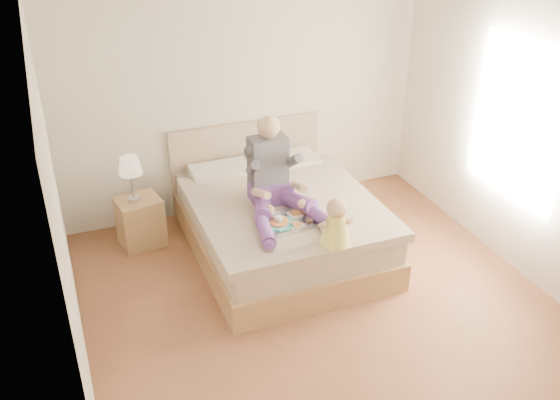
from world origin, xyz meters
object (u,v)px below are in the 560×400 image
object	(u,v)px
adult	(275,182)
baby	(336,225)
nightstand	(140,222)
bed	(278,220)
tray	(288,219)

from	to	relation	value
adult	baby	xyz separation A→B (m)	(0.24, -0.79, -0.08)
nightstand	adult	bearing A→B (deg)	-42.68
bed	adult	xyz separation A→B (m)	(-0.11, -0.21, 0.55)
bed	baby	bearing A→B (deg)	-82.64
adult	baby	bearing A→B (deg)	-72.58
nightstand	tray	distance (m)	1.65
bed	tray	size ratio (longest dim) A/B	4.20
baby	tray	bearing A→B (deg)	125.35
tray	baby	xyz separation A→B (m)	(0.25, -0.46, 0.14)
nightstand	tray	xyz separation A→B (m)	(1.16, -1.11, 0.38)
bed	adult	distance (m)	0.60
nightstand	baby	world-z (taller)	baby
bed	adult	size ratio (longest dim) A/B	2.10
nightstand	baby	bearing A→B (deg)	-56.89
tray	baby	distance (m)	0.54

